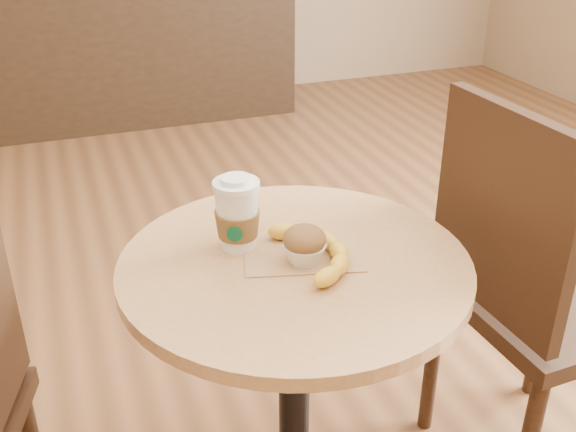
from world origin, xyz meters
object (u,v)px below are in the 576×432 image
object	(u,v)px
muffin	(304,245)
banana	(318,250)
cafe_table	(294,343)
chair_right	(533,289)
coffee_cup	(237,216)

from	to	relation	value
muffin	banana	size ratio (longest dim) A/B	0.34
cafe_table	muffin	size ratio (longest dim) A/B	8.48
chair_right	banana	size ratio (longest dim) A/B	3.90
coffee_cup	muffin	size ratio (longest dim) A/B	1.81
cafe_table	muffin	bearing A→B (deg)	-52.30
cafe_table	chair_right	world-z (taller)	chair_right
muffin	banana	world-z (taller)	muffin
cafe_table	chair_right	size ratio (longest dim) A/B	0.73
banana	muffin	bearing A→B (deg)	-174.09
cafe_table	banana	xyz separation A→B (m)	(0.04, -0.01, 0.23)
muffin	coffee_cup	bearing A→B (deg)	135.00
coffee_cup	muffin	world-z (taller)	coffee_cup
cafe_table	muffin	distance (m)	0.25
muffin	cafe_table	bearing A→B (deg)	127.70
coffee_cup	banana	xyz separation A→B (m)	(0.14, -0.10, -0.05)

